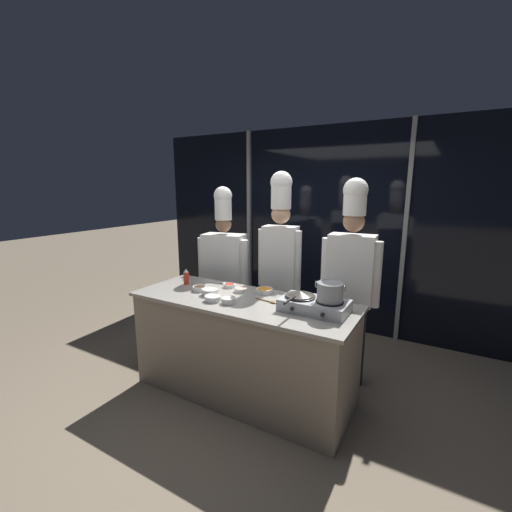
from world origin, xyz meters
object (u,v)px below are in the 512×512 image
Objects in this scene: prep_bowl_bean_sprouts at (210,291)px; chef_line at (351,267)px; stock_pot at (330,291)px; prep_bowl_soy_glaze at (200,288)px; prep_bowl_chili_flakes at (229,285)px; chef_sous at (280,249)px; chef_head at (224,261)px; prep_bowl_shrimp at (241,290)px; portable_stove at (314,305)px; frying_pan at (300,294)px; serving_spoon_solid at (220,283)px; serving_spoon_slotted at (270,301)px; prep_bowl_rice at (213,298)px; prep_bowl_carrots at (265,290)px; squeeze_bottle_chili at (186,277)px; prep_bowl_onion at (229,300)px.

chef_line is at bearing 33.57° from prep_bowl_bean_sprouts.
prep_bowl_soy_glaze is (-1.28, -0.03, -0.16)m from stock_pot.
chef_sous is at bearing 58.78° from prep_bowl_chili_flakes.
chef_line reaches higher than chef_head.
prep_bowl_shrimp is 1.02× the size of prep_bowl_chili_flakes.
frying_pan is (-0.12, -0.01, 0.08)m from portable_stove.
prep_bowl_soy_glaze is 0.07× the size of chef_line.
serving_spoon_slotted is at bearing -19.24° from serving_spoon_solid.
prep_bowl_rice is at bearing -75.39° from prep_bowl_chili_flakes.
frying_pan reaches higher than prep_bowl_carrots.
squeeze_bottle_chili is at bearing -163.71° from prep_bowl_chili_flakes.
squeeze_bottle_chili is at bearing -170.63° from prep_bowl_carrots.
prep_bowl_chili_flakes is 0.06× the size of chef_head.
prep_bowl_rice is 1.16× the size of prep_bowl_onion.
prep_bowl_shrimp reaches higher than serving_spoon_solid.
squeeze_bottle_chili is 1.01m from serving_spoon_slotted.
prep_bowl_shrimp is 0.36m from serving_spoon_solid.
serving_spoon_solid is at bearing 13.91° from chef_line.
chef_head is (-0.66, 0.87, 0.10)m from prep_bowl_onion.
prep_bowl_rice is at bearing -102.22° from prep_bowl_shrimp.
prep_bowl_bean_sprouts reaches higher than prep_bowl_onion.
prep_bowl_chili_flakes reaches higher than serving_spoon_solid.
frying_pan is at bearing -11.85° from prep_bowl_shrimp.
prep_bowl_shrimp is (-0.79, 0.14, -0.03)m from portable_stove.
serving_spoon_slotted is (0.30, 0.20, -0.02)m from prep_bowl_onion.
serving_spoon_solid is 0.73m from chef_sous.
serving_spoon_solid is (-0.14, 0.35, -0.03)m from prep_bowl_bean_sprouts.
squeeze_bottle_chili is 1.03m from chef_sous.
serving_spoon_slotted is 0.88× the size of serving_spoon_solid.
prep_bowl_onion is 0.36m from serving_spoon_slotted.
chef_head is at bearing 155.49° from stock_pot.
portable_stove is 1.00m from prep_bowl_chili_flakes.
prep_bowl_shrimp is 0.40m from serving_spoon_slotted.
prep_bowl_carrots is 0.08× the size of chef_line.
stock_pot is at bearing 0.10° from portable_stove.
squeeze_bottle_chili is at bearing 177.19° from stock_pot.
prep_bowl_rice is (0.12, -0.12, -0.01)m from prep_bowl_bean_sprouts.
prep_bowl_onion is 0.57× the size of serving_spoon_slotted.
prep_bowl_rice is at bearing -26.94° from squeeze_bottle_chili.
prep_bowl_bean_sprouts is 1.35m from chef_line.
chef_sous reaches higher than prep_bowl_soy_glaze.
prep_bowl_chili_flakes is (-0.98, 0.21, -0.03)m from portable_stove.
frying_pan reaches higher than serving_spoon_solid.
frying_pan is 2.67× the size of squeeze_bottle_chili.
prep_bowl_shrimp is 0.30m from prep_bowl_bean_sprouts.
stock_pot is 1.29m from serving_spoon_solid.
prep_bowl_carrots is (-0.70, 0.22, -0.16)m from stock_pot.
frying_pan reaches higher than serving_spoon_slotted.
prep_bowl_shrimp is at bearing 126.30° from chef_head.
prep_bowl_onion is at bearing -19.80° from prep_bowl_soy_glaze.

